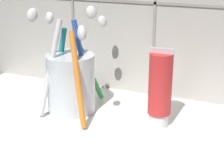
% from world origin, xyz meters
% --- Properties ---
extents(sink_counter, '(0.67, 0.35, 0.02)m').
position_xyz_m(sink_counter, '(0.00, 0.00, 0.01)').
color(sink_counter, white).
rests_on(sink_counter, ground).
extents(toothbrush_cup, '(0.13, 0.16, 0.19)m').
position_xyz_m(toothbrush_cup, '(-0.09, 0.05, 0.08)').
color(toothbrush_cup, silver).
rests_on(toothbrush_cup, sink_counter).
extents(toothpaste_tube, '(0.04, 0.04, 0.13)m').
position_xyz_m(toothpaste_tube, '(0.06, 0.05, 0.08)').
color(toothpaste_tube, white).
rests_on(toothpaste_tube, sink_counter).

